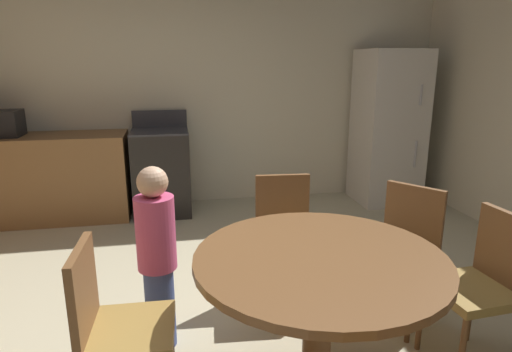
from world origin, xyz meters
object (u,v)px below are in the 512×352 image
object	(u,v)px
oven_range	(162,171)
refrigerator	(388,128)
chair_northeast	(404,245)
chair_east	(484,280)
person_child	(157,255)
dining_table	(319,286)
chair_west	(113,323)
chair_north	(285,230)

from	to	relation	value
oven_range	refrigerator	size ratio (longest dim) A/B	0.62
oven_range	refrigerator	bearing A→B (deg)	-1.18
chair_northeast	chair_east	world-z (taller)	same
person_child	dining_table	bearing A→B (deg)	0.00
dining_table	chair_west	size ratio (longest dim) A/B	1.36
chair_northeast	chair_north	world-z (taller)	same
oven_range	dining_table	size ratio (longest dim) A/B	0.93
dining_table	chair_north	distance (m)	0.96
chair_northeast	chair_west	world-z (taller)	same
oven_range	chair_northeast	distance (m)	2.84
dining_table	person_child	size ratio (longest dim) A/B	1.09
chair_north	person_child	xyz separation A→B (m)	(-0.85, -0.40, 0.08)
chair_northeast	person_child	bearing A→B (deg)	-35.87
dining_table	chair_east	xyz separation A→B (m)	(0.95, 0.07, -0.10)
chair_east	chair_north	distance (m)	1.24
dining_table	chair_northeast	size ratio (longest dim) A/B	1.36
dining_table	person_child	bearing A→B (deg)	144.76
chair_northeast	chair_west	size ratio (longest dim) A/B	1.00
chair_northeast	refrigerator	bearing A→B (deg)	-151.01
dining_table	chair_east	distance (m)	0.96
refrigerator	chair_west	bearing A→B (deg)	-133.93
person_child	chair_east	bearing A→B (deg)	19.75
refrigerator	dining_table	xyz separation A→B (m)	(-1.80, -2.88, -0.28)
chair_northeast	oven_range	bearing A→B (deg)	-93.41
chair_north	refrigerator	bearing A→B (deg)	142.86
person_child	oven_range	bearing A→B (deg)	125.98
chair_northeast	chair_north	distance (m)	0.78
refrigerator	chair_east	world-z (taller)	refrigerator
refrigerator	dining_table	distance (m)	3.41
dining_table	chair_northeast	distance (m)	0.96
chair_northeast	chair_north	bearing A→B (deg)	-65.70
dining_table	refrigerator	bearing A→B (deg)	58.05
refrigerator	person_child	xyz separation A→B (m)	(-2.57, -2.34, -0.30)
oven_range	chair_north	bearing A→B (deg)	-66.20
dining_table	chair_northeast	xyz separation A→B (m)	(0.76, 0.57, -0.10)
chair_west	chair_northeast	bearing A→B (deg)	19.32
oven_range	chair_northeast	xyz separation A→B (m)	(1.56, -2.37, 0.03)
chair_east	chair_west	xyz separation A→B (m)	(-1.90, -0.04, 0.00)
chair_east	dining_table	bearing A→B (deg)	0.00
refrigerator	person_child	bearing A→B (deg)	-137.68
oven_range	chair_north	world-z (taller)	oven_range
person_child	chair_west	bearing A→B (deg)	-74.07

